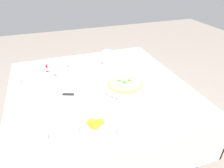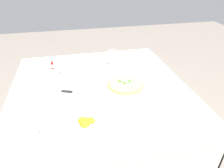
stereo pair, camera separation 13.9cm
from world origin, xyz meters
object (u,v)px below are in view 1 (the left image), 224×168
at_px(salt_shaker, 51,68).
at_px(pepper_shaker, 43,70).
at_px(napkin_folded, 76,96).
at_px(pizza, 125,83).
at_px(dinner_knife, 76,95).
at_px(pizza_plate, 125,85).
at_px(citrus_bowl, 95,126).
at_px(coffee_cup_far_right, 74,64).
at_px(water_glass_far_left, 60,70).
at_px(coffee_cup_near_right, 27,78).
at_px(coffee_cup_near_left, 57,133).
at_px(hot_sauce_bottle, 47,68).
at_px(water_glass_back_corner, 125,125).
at_px(water_glass_right_edge, 107,59).

xyz_separation_m(salt_shaker, pepper_shaker, (-0.06, -0.02, 0.00)).
bearing_deg(napkin_folded, salt_shaker, 120.05).
distance_m(pizza, dinner_knife, 0.34).
xyz_separation_m(pizza_plate, pepper_shaker, (-0.52, 0.39, 0.01)).
bearing_deg(citrus_bowl, pepper_shaker, 106.24).
height_order(napkin_folded, salt_shaker, salt_shaker).
relative_size(coffee_cup_far_right, citrus_bowl, 0.87).
relative_size(pizza, water_glass_far_left, 1.98).
distance_m(pizza_plate, coffee_cup_far_right, 0.50).
bearing_deg(coffee_cup_near_right, water_glass_far_left, 2.58).
distance_m(coffee_cup_near_left, hot_sauce_bottle, 0.74).
distance_m(pizza_plate, water_glass_back_corner, 0.44).
bearing_deg(pizza_plate, coffee_cup_near_left, -145.67).
bearing_deg(pizza_plate, hot_sauce_bottle, 140.89).
relative_size(pizza, pepper_shaker, 4.45).
distance_m(napkin_folded, dinner_knife, 0.01).
bearing_deg(napkin_folded, water_glass_back_corner, -50.59).
relative_size(water_glass_far_left, dinner_knife, 0.67).
xyz_separation_m(hot_sauce_bottle, pepper_shaker, (-0.03, -0.01, -0.01)).
relative_size(water_glass_back_corner, salt_shaker, 2.07).
distance_m(coffee_cup_near_right, coffee_cup_far_right, 0.38).
relative_size(coffee_cup_near_right, hot_sauce_bottle, 1.57).
xyz_separation_m(water_glass_right_edge, water_glass_back_corner, (-0.16, -0.79, -0.00)).
distance_m(coffee_cup_near_left, citrus_bowl, 0.19).
distance_m(water_glass_right_edge, water_glass_back_corner, 0.81).
bearing_deg(hot_sauce_bottle, pizza_plate, -39.11).
bearing_deg(coffee_cup_near_left, coffee_cup_near_right, 103.31).
relative_size(water_glass_far_left, pepper_shaker, 2.25).
bearing_deg(coffee_cup_near_left, coffee_cup_far_right, 74.42).
bearing_deg(pizza, salt_shaker, 138.56).
relative_size(pizza, coffee_cup_far_right, 1.92).
xyz_separation_m(coffee_cup_far_right, citrus_bowl, (-0.02, -0.76, -0.00)).
xyz_separation_m(coffee_cup_near_left, citrus_bowl, (0.19, -0.01, -0.00)).
xyz_separation_m(coffee_cup_near_left, pepper_shaker, (-0.03, 0.73, -0.01)).
distance_m(pizza, coffee_cup_near_left, 0.60).
bearing_deg(pizza_plate, salt_shaker, 138.55).
bearing_deg(napkin_folded, pizza_plate, 18.44).
xyz_separation_m(pizza_plate, napkin_folded, (-0.35, -0.02, -0.00)).
relative_size(coffee_cup_near_left, water_glass_back_corner, 1.12).
bearing_deg(water_glass_right_edge, salt_shaker, 176.58).
xyz_separation_m(coffee_cup_far_right, dinner_knife, (-0.06, -0.44, -0.01)).
bearing_deg(water_glass_far_left, water_glass_right_edge, 12.35).
distance_m(coffee_cup_near_left, water_glass_far_left, 0.64).
xyz_separation_m(coffee_cup_near_left, salt_shaker, (0.03, 0.75, -0.01)).
bearing_deg(water_glass_back_corner, napkin_folded, 114.77).
relative_size(water_glass_back_corner, napkin_folded, 0.47).
xyz_separation_m(pizza_plate, coffee_cup_far_right, (-0.28, 0.41, 0.02)).
relative_size(dinner_knife, pepper_shaker, 3.37).
relative_size(water_glass_far_left, citrus_bowl, 0.84).
relative_size(coffee_cup_far_right, water_glass_far_left, 1.03).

